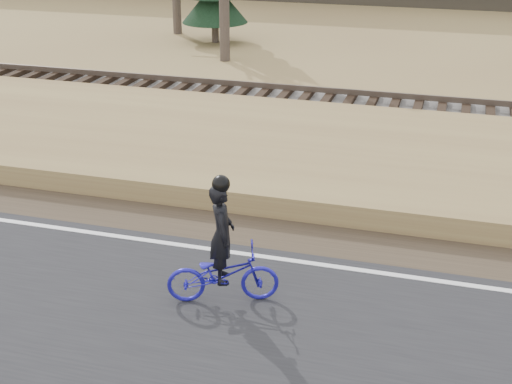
# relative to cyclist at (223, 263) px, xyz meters

# --- Properties ---
(ground) EXTENTS (120.00, 120.00, 0.00)m
(ground) POSITION_rel_cyclist_xyz_m (-2.70, 1.26, -0.70)
(ground) COLOR #95824C
(ground) RESTS_ON ground
(road) EXTENTS (120.00, 6.00, 0.06)m
(road) POSITION_rel_cyclist_xyz_m (-2.70, -1.24, -0.67)
(road) COLOR black
(road) RESTS_ON ground
(edge_line) EXTENTS (120.00, 0.12, 0.01)m
(edge_line) POSITION_rel_cyclist_xyz_m (-2.70, 1.46, -0.63)
(edge_line) COLOR silver
(edge_line) RESTS_ON road
(shoulder) EXTENTS (120.00, 1.60, 0.04)m
(shoulder) POSITION_rel_cyclist_xyz_m (-2.70, 2.46, -0.68)
(shoulder) COLOR #473A2B
(shoulder) RESTS_ON ground
(embankment) EXTENTS (120.00, 5.00, 0.44)m
(embankment) POSITION_rel_cyclist_xyz_m (-2.70, 5.46, -0.48)
(embankment) COLOR #95824C
(embankment) RESTS_ON ground
(ballast) EXTENTS (120.00, 3.00, 0.45)m
(ballast) POSITION_rel_cyclist_xyz_m (-2.70, 9.26, -0.47)
(ballast) COLOR slate
(ballast) RESTS_ON ground
(railroad) EXTENTS (120.00, 2.40, 0.29)m
(railroad) POSITION_rel_cyclist_xyz_m (-2.70, 9.26, -0.17)
(railroad) COLOR black
(railroad) RESTS_ON ballast
(cyclist) EXTENTS (1.76, 1.10, 2.03)m
(cyclist) POSITION_rel_cyclist_xyz_m (0.00, 0.00, 0.00)
(cyclist) COLOR #1B169C
(cyclist) RESTS_ON road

